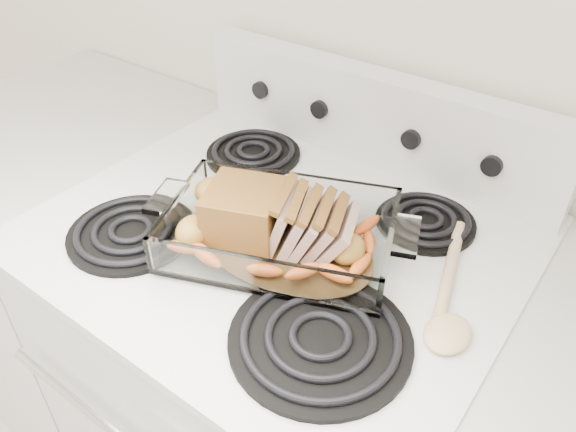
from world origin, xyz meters
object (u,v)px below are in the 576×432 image
Objects in this scene: electric_range at (282,391)px; baking_dish at (280,237)px; pork_roast at (269,215)px; counter_left at (90,272)px.

baking_dish is at bearing -52.53° from electric_range.
pork_roast is at bearing 158.25° from baking_dish.
electric_range is 0.67m from counter_left.
counter_left is at bearing 154.87° from baking_dish.
electric_range is 0.52m from pork_roast.
electric_range reaches higher than pork_roast.
pork_roast reaches higher than counter_left.
pork_roast is (0.67, -0.04, 0.53)m from counter_left.
pork_roast reaches higher than baking_dish.
electric_range is at bearing 109.40° from pork_roast.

